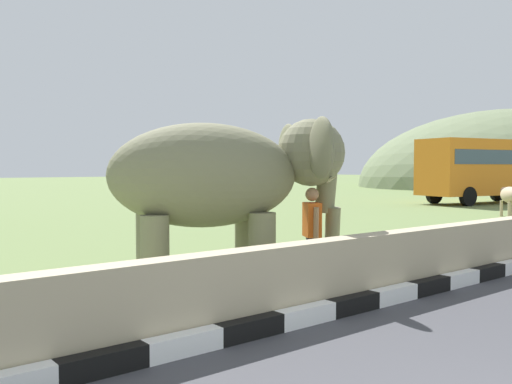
{
  "coord_description": "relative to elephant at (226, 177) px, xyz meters",
  "views": [
    {
      "loc": [
        -3.8,
        -1.15,
        2.0
      ],
      "look_at": [
        1.76,
        5.72,
        1.6
      ],
      "focal_mm": 38.51,
      "sensor_mm": 36.0,
      "label": 1
    }
  ],
  "objects": [
    {
      "name": "barrier_parapet",
      "position": [
        0.5,
        -2.09,
        -1.33
      ],
      "size": [
        28.0,
        0.36,
        1.0
      ],
      "primitive_type": "cube",
      "color": "tan",
      "rests_on": "ground_plane"
    },
    {
      "name": "bus_orange",
      "position": [
        23.65,
        8.34,
        0.25
      ],
      "size": [
        8.34,
        3.99,
        3.5
      ],
      "color": "orange",
      "rests_on": "ground_plane"
    },
    {
      "name": "cow_near",
      "position": [
        16.26,
        3.21,
        -0.96
      ],
      "size": [
        1.63,
        1.63,
        1.23
      ],
      "color": "tan",
      "rests_on": "ground_plane"
    },
    {
      "name": "striped_curb",
      "position": [
        -1.85,
        -2.39,
        -1.71
      ],
      "size": [
        16.2,
        0.2,
        0.24
      ],
      "color": "white",
      "rests_on": "ground_plane"
    },
    {
      "name": "elephant",
      "position": [
        0.0,
        0.0,
        0.0
      ],
      "size": [
        4.04,
        3.18,
        2.83
      ],
      "color": "#757357",
      "rests_on": "ground_plane"
    },
    {
      "name": "person_handler",
      "position": [
        1.28,
        -0.72,
        -0.91
      ],
      "size": [
        0.41,
        0.6,
        1.66
      ],
      "color": "navy",
      "rests_on": "ground_plane"
    }
  ]
}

